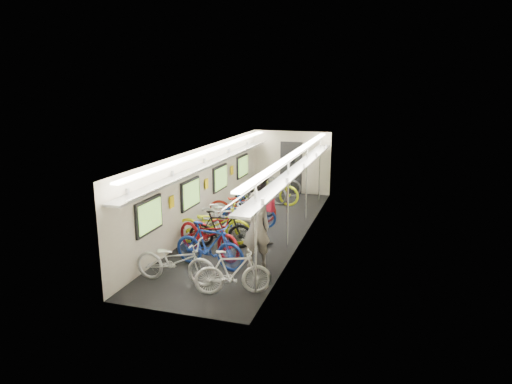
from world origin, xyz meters
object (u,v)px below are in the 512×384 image
Objects in this scene: bicycle_1 at (209,245)px; backpack at (269,204)px; bicycle_0 at (175,261)px; passenger_mid at (260,208)px; passenger_near at (256,229)px.

backpack reaches higher than bicycle_1.
passenger_mid reaches higher than bicycle_0.
passenger_mid is at bearing -18.43° from bicycle_0.
bicycle_0 is 4.90× the size of backpack.
passenger_mid reaches higher than backpack.
passenger_mid is (1.01, 2.97, 0.46)m from bicycle_0.
passenger_mid is at bearing 141.61° from backpack.
passenger_mid is at bearing -108.74° from passenger_near.
passenger_near is (1.01, 0.39, 0.37)m from bicycle_1.
bicycle_0 is 1.02× the size of passenger_near.
bicycle_1 is 4.76× the size of backpack.
backpack is (0.04, 0.94, 0.37)m from passenger_near.
bicycle_1 is at bearing -10.78° from passenger_near.
passenger_mid is (0.63, 2.01, 0.41)m from bicycle_1.
backpack is at bearing 158.45° from passenger_mid.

